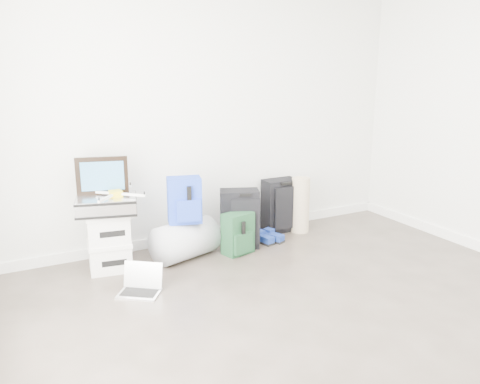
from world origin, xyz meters
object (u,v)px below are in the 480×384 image
briefcase (107,205)px  large_suitcase (240,219)px  laptop (141,286)px  duffel_bag (185,240)px  carry_on (280,205)px  boxes_stack (109,241)px

briefcase → large_suitcase: briefcase is taller
briefcase → large_suitcase: size_ratio=0.85×
briefcase → laptop: 0.80m
duffel_bag → large_suitcase: (0.60, 0.03, 0.11)m
large_suitcase → carry_on: 0.66m
briefcase → large_suitcase: bearing=14.3°
boxes_stack → large_suitcase: bearing=7.6°
boxes_stack → laptop: size_ratio=1.34×
large_suitcase → carry_on: large_suitcase is taller
briefcase → carry_on: (1.91, 0.20, -0.32)m
briefcase → carry_on: briefcase is taller
boxes_stack → laptop: 0.61m
boxes_stack → carry_on: bearing=14.8°
boxes_stack → laptop: (0.10, -0.57, -0.21)m
large_suitcase → briefcase: bearing=-158.8°
briefcase → laptop: size_ratio=1.26×
duffel_bag → boxes_stack: bearing=158.4°
briefcase → laptop: (0.10, -0.57, -0.55)m
carry_on → laptop: carry_on is taller
duffel_bag → laptop: 0.79m
duffel_bag → laptop: bearing=-156.2°
carry_on → large_suitcase: bearing=-159.2°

